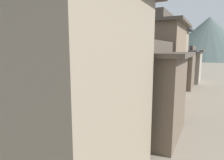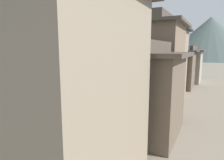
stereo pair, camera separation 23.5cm
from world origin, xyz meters
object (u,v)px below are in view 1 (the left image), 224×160
at_px(boat_midriver_upstream, 153,82).
at_px(house_waterfront_nearest, 70,84).
at_px(boat_moored_third, 137,77).
at_px(boat_moored_far, 132,73).
at_px(house_waterfront_second, 136,88).
at_px(boat_moored_nearest, 121,97).
at_px(house_waterfront_far, 175,67).
at_px(boat_moored_second, 164,74).
at_px(mooring_post_dock_mid, 108,108).
at_px(boat_midriver_drifting, 75,121).
at_px(house_waterfront_tall, 154,63).
at_px(house_waterfront_narrow, 166,60).
at_px(mooring_post_dock_near, 47,143).
at_px(house_waterfront_end, 183,64).
at_px(stone_bridge, 167,57).

height_order(boat_midriver_upstream, house_waterfront_nearest, house_waterfront_nearest).
xyz_separation_m(boat_moored_third, boat_moored_far, (-3.87, 6.78, 0.02)).
bearing_deg(house_waterfront_second, boat_midriver_upstream, 102.41).
distance_m(boat_moored_nearest, house_waterfront_far, 9.87).
height_order(boat_moored_second, mooring_post_dock_mid, mooring_post_dock_mid).
height_order(house_waterfront_nearest, house_waterfront_far, house_waterfront_nearest).
relative_size(boat_midriver_drifting, house_waterfront_tall, 0.42).
relative_size(boat_moored_nearest, house_waterfront_narrow, 0.53).
bearing_deg(boat_moored_nearest, mooring_post_dock_near, -81.36).
relative_size(house_waterfront_second, house_waterfront_narrow, 0.80).
xyz_separation_m(boat_moored_third, mooring_post_dock_near, (6.62, -33.11, 0.89)).
bearing_deg(house_waterfront_nearest, boat_midriver_drifting, 127.54).
bearing_deg(mooring_post_dock_near, boat_moored_far, 104.72).
distance_m(boat_midriver_drifting, house_waterfront_narrow, 13.73).
bearing_deg(house_waterfront_nearest, house_waterfront_narrow, 90.70).
bearing_deg(boat_moored_second, boat_midriver_upstream, -86.04).
xyz_separation_m(boat_midriver_upstream, house_waterfront_second, (5.22, -23.74, 3.51)).
height_order(boat_moored_far, boat_midriver_upstream, boat_moored_far).
bearing_deg(house_waterfront_end, boat_moored_nearest, -111.81).
bearing_deg(house_waterfront_nearest, mooring_post_dock_mid, 109.28).
relative_size(house_waterfront_tall, house_waterfront_narrow, 1.00).
xyz_separation_m(boat_moored_third, boat_midriver_drifting, (4.51, -27.88, 0.10)).
relative_size(house_waterfront_nearest, house_waterfront_tall, 1.00).
height_order(house_waterfront_far, stone_bridge, house_waterfront_far).
distance_m(boat_moored_second, boat_moored_far, 8.04).
relative_size(boat_midriver_drifting, house_waterfront_narrow, 0.42).
bearing_deg(mooring_post_dock_mid, house_waterfront_nearest, -70.72).
xyz_separation_m(boat_moored_third, mooring_post_dock_mid, (6.62, -25.87, 0.99)).
relative_size(boat_midriver_upstream, stone_bridge, 0.24).
bearing_deg(boat_moored_third, mooring_post_dock_near, -78.70).
height_order(boat_moored_second, house_waterfront_narrow, house_waterfront_narrow).
bearing_deg(house_waterfront_narrow, boat_midriver_drifting, -112.49).
height_order(house_waterfront_nearest, house_waterfront_narrow, same).
xyz_separation_m(house_waterfront_second, house_waterfront_end, (-0.11, 24.26, -0.01)).
relative_size(house_waterfront_end, mooring_post_dock_mid, 7.27).
relative_size(boat_moored_second, boat_midriver_upstream, 0.89).
height_order(boat_moored_nearest, stone_bridge, stone_bridge).
height_order(boat_midriver_drifting, boat_midriver_upstream, boat_midriver_drifting).
bearing_deg(boat_moored_nearest, house_waterfront_nearest, -72.04).
height_order(house_waterfront_second, house_waterfront_far, same).
height_order(boat_moored_third, mooring_post_dock_near, mooring_post_dock_near).
xyz_separation_m(house_waterfront_second, stone_bridge, (-10.94, 63.12, -0.38)).
bearing_deg(house_waterfront_nearest, boat_moored_third, 105.61).
distance_m(boat_midriver_upstream, house_waterfront_far, 8.56).
xyz_separation_m(boat_midriver_drifting, stone_bridge, (-5.33, 62.70, 3.03)).
height_order(boat_moored_third, house_waterfront_tall, house_waterfront_tall).
bearing_deg(house_waterfront_far, house_waterfront_narrow, -93.14).
bearing_deg(boat_moored_second, boat_midriver_drifting, -89.18).
relative_size(house_waterfront_end, mooring_post_dock_near, 8.98).
height_order(boat_moored_third, house_waterfront_nearest, house_waterfront_nearest).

